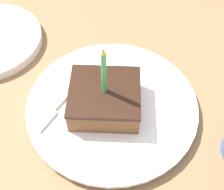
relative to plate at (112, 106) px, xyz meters
name	(u,v)px	position (x,y,z in m)	size (l,w,h in m)	color
ground_plane	(106,104)	(-0.01, 0.02, -0.03)	(2.40, 2.40, 0.04)	olive
plate	(112,106)	(0.00, 0.00, 0.00)	(0.29, 0.29, 0.02)	white
cake_slice	(105,98)	(-0.01, -0.01, 0.03)	(0.11, 0.10, 0.13)	brown
fork	(62,99)	(-0.08, 0.00, 0.01)	(0.10, 0.15, 0.00)	#B2B2B7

